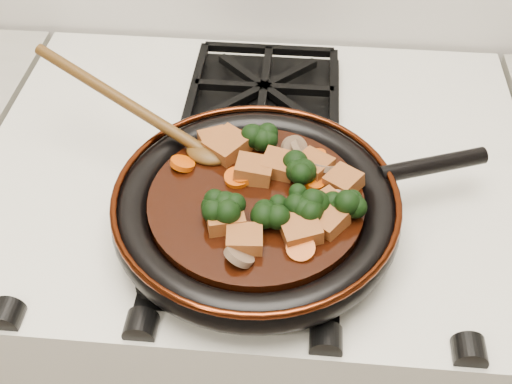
{
  "coord_description": "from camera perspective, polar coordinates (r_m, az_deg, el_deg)",
  "views": [
    {
      "loc": [
        0.06,
        1.04,
        1.5
      ],
      "look_at": [
        0.01,
        1.56,
        0.97
      ],
      "focal_mm": 45.0,
      "sensor_mm": 36.0,
      "label": 1
    }
  ],
  "objects": [
    {
      "name": "stove",
      "position": [
        1.24,
        -0.02,
        -12.73
      ],
      "size": [
        0.76,
        0.6,
        0.9
      ],
      "primitive_type": "cube",
      "color": "beige",
      "rests_on": "ground"
    },
    {
      "name": "burner_grate_front",
      "position": [
        0.78,
        -0.94,
        -3.44
      ],
      "size": [
        0.23,
        0.23,
        0.03
      ],
      "primitive_type": null,
      "color": "black",
      "rests_on": "stove"
    },
    {
      "name": "burner_grate_back",
      "position": [
        0.99,
        0.71,
        8.86
      ],
      "size": [
        0.23,
        0.23,
        0.03
      ],
      "primitive_type": null,
      "color": "black",
      "rests_on": "stove"
    },
    {
      "name": "skillet",
      "position": [
        0.77,
        0.15,
        -1.34
      ],
      "size": [
        0.46,
        0.34,
        0.05
      ],
      "rotation": [
        0.0,
        0.0,
        0.35
      ],
      "color": "black",
      "rests_on": "burner_grate_front"
    },
    {
      "name": "braising_sauce",
      "position": [
        0.76,
        0.0,
        -1.11
      ],
      "size": [
        0.26,
        0.26,
        0.02
      ],
      "primitive_type": "cylinder",
      "color": "black",
      "rests_on": "skillet"
    },
    {
      "name": "tofu_cube_0",
      "position": [
        0.81,
        -2.56,
        4.07
      ],
      "size": [
        0.07,
        0.07,
        0.03
      ],
      "primitive_type": "cube",
      "rotation": [
        -0.07,
        0.03,
        2.47
      ],
      "color": "brown",
      "rests_on": "braising_sauce"
    },
    {
      "name": "tofu_cube_1",
      "position": [
        0.72,
        -2.75,
        -2.39
      ],
      "size": [
        0.05,
        0.05,
        0.02
      ],
      "primitive_type": "cube",
      "rotation": [
        -0.04,
        0.02,
        0.27
      ],
      "color": "brown",
      "rests_on": "braising_sauce"
    },
    {
      "name": "tofu_cube_2",
      "position": [
        0.82,
        -3.74,
        4.59
      ],
      "size": [
        0.05,
        0.04,
        0.02
      ],
      "primitive_type": "cube",
      "rotation": [
        -0.02,
        0.01,
        0.46
      ],
      "color": "brown",
      "rests_on": "braising_sauce"
    },
    {
      "name": "tofu_cube_3",
      "position": [
        0.77,
        7.79,
        0.93
      ],
      "size": [
        0.05,
        0.05,
        0.03
      ],
      "primitive_type": "cube",
      "rotation": [
        -0.1,
        0.09,
        2.47
      ],
      "color": "brown",
      "rests_on": "braising_sauce"
    },
    {
      "name": "tofu_cube_4",
      "position": [
        0.79,
        5.11,
        2.35
      ],
      "size": [
        0.05,
        0.06,
        0.02
      ],
      "primitive_type": "cube",
      "rotation": [
        -0.05,
        0.05,
        0.96
      ],
      "color": "brown",
      "rests_on": "braising_sauce"
    },
    {
      "name": "tofu_cube_5",
      "position": [
        0.78,
        2.05,
        2.39
      ],
      "size": [
        0.05,
        0.05,
        0.03
      ],
      "primitive_type": "cube",
      "rotation": [
        0.01,
        -0.07,
        2.94
      ],
      "color": "brown",
      "rests_on": "braising_sauce"
    },
    {
      "name": "tofu_cube_6",
      "position": [
        0.74,
        6.41,
        -1.32
      ],
      "size": [
        0.05,
        0.05,
        0.02
      ],
      "primitive_type": "cube",
      "rotation": [
        -0.01,
        -0.03,
        0.72
      ],
      "color": "brown",
      "rests_on": "braising_sauce"
    },
    {
      "name": "tofu_cube_7",
      "position": [
        0.7,
        -1.05,
        -4.29
      ],
      "size": [
        0.04,
        0.04,
        0.02
      ],
      "primitive_type": "cube",
      "rotation": [
        -0.01,
        0.02,
        0.08
      ],
      "color": "brown",
      "rests_on": "braising_sauce"
    },
    {
      "name": "tofu_cube_8",
      "position": [
        0.71,
        3.95,
        -3.34
      ],
      "size": [
        0.05,
        0.05,
        0.03
      ],
      "primitive_type": "cube",
      "rotation": [
        -0.07,
        -0.02,
        1.92
      ],
      "color": "brown",
      "rests_on": "braising_sauce"
    },
    {
      "name": "tofu_cube_9",
      "position": [
        0.72,
        6.36,
        -2.52
      ],
      "size": [
        0.06,
        0.05,
        0.03
      ],
      "primitive_type": "cube",
      "rotation": [
        -0.12,
        0.09,
        2.48
      ],
      "color": "brown",
      "rests_on": "braising_sauce"
    },
    {
      "name": "tofu_cube_10",
      "position": [
        0.78,
        -0.2,
        1.91
      ],
      "size": [
        0.05,
        0.04,
        0.03
      ],
      "primitive_type": "cube",
      "rotation": [
        0.09,
        -0.08,
        3.07
      ],
      "color": "brown",
      "rests_on": "braising_sauce"
    },
    {
      "name": "broccoli_floret_0",
      "position": [
        0.81,
        0.23,
        4.49
      ],
      "size": [
        0.09,
        0.09,
        0.06
      ],
      "primitive_type": null,
      "rotation": [
        -0.24,
        0.0,
        0.71
      ],
      "color": "black",
      "rests_on": "braising_sauce"
    },
    {
      "name": "broccoli_floret_1",
      "position": [
        0.73,
        -2.86,
        -1.56
      ],
      "size": [
        0.09,
        0.08,
        0.08
      ],
      "primitive_type": null,
      "rotation": [
        -0.21,
        -0.19,
        1.0
      ],
      "color": "black",
      "rests_on": "braising_sauce"
    },
    {
      "name": "broccoli_floret_2",
      "position": [
        0.73,
        -2.99,
        -1.74
      ],
      "size": [
        0.08,
        0.08,
        0.06
      ],
      "primitive_type": null,
      "rotation": [
        -0.02,
        -0.12,
        1.24
      ],
      "color": "black",
      "rests_on": "braising_sauce"
    },
    {
      "name": "broccoli_floret_3",
      "position": [
        0.73,
        7.78,
        -1.66
      ],
      "size": [
        0.08,
        0.08,
        0.07
      ],
      "primitive_type": null,
      "rotation": [
        -0.19,
        -0.16,
        0.3
      ],
      "color": "black",
      "rests_on": "braising_sauce"
    },
    {
      "name": "broccoli_floret_4",
      "position": [
        0.73,
        4.17,
        -1.6
      ],
      "size": [
        0.08,
        0.08,
        0.07
      ],
      "primitive_type": null,
      "rotation": [
        0.21,
        -0.15,
        2.71
      ],
      "color": "black",
      "rests_on": "braising_sauce"
    },
    {
      "name": "broccoli_floret_5",
      "position": [
        0.77,
        3.66,
        1.87
      ],
      "size": [
        0.08,
        0.09,
        0.07
      ],
      "primitive_type": null,
      "rotation": [
        -0.16,
        -0.05,
        2.63
      ],
      "color": "black",
      "rests_on": "braising_sauce"
    },
    {
      "name": "broccoli_floret_6",
      "position": [
        0.74,
        4.55,
        -1.23
      ],
      "size": [
        0.09,
        0.09,
        0.06
      ],
      "primitive_type": null,
      "rotation": [
        0.09,
        0.18,
        2.54
      ],
      "color": "black",
      "rests_on": "braising_sauce"
    },
    {
      "name": "broccoli_floret_7",
      "position": [
        0.73,
        1.83,
        -1.82
      ],
      "size": [
        0.08,
        0.08,
        0.06
      ],
      "primitive_type": null,
      "rotation": [
        0.11,
        0.14,
        1.16
      ],
      "color": "black",
      "rests_on": "braising_sauce"
    },
    {
      "name": "carrot_coin_0",
      "position": [
        0.77,
        -1.69,
        1.28
      ],
      "size": [
        0.03,
        0.03,
        0.01
      ],
      "primitive_type": "cylinder",
      "rotation": [
        0.1,
        -0.02,
        0.0
      ],
      "color": "#C54505",
      "rests_on": "braising_sauce"
    },
    {
      "name": "carrot_coin_1",
      "position": [
        0.77,
        -1.19,
        1.38
      ],
      "size": [
        0.03,
        0.03,
        0.01
      ],
      "primitive_type": "cylinder",
      "rotation": [
        -0.14,
        -0.12,
        0.0
      ],
      "color": "#C54505",
      "rests_on": "braising_sauce"
    },
    {
      "name": "carrot_coin_2",
      "position": [
        0.8,
        -6.56,
        2.53
      ],
      "size": [
        0.03,
        0.03,
        0.02
      ],
      "primitive_type": "cylinder",
      "rotation": [
        -0.25,
        0.26,
        0.0
      ],
      "color": "#C54505",
      "rests_on": "braising_sauce"
    },
    {
      "name": "carrot_coin_3",
      "position": [
        0.7,
        3.99,
        -5.04
      ],
      "size": [
        0.03,
        0.03,
        0.02
      ],
      "primitive_type": "cylinder",
      "rotation": [
        0.3,
        -0.04,
        0.0
      ],
      "color": "#C54505",
      "rests_on": "braising_sauce"
    },
    {
      "name": "carrot_coin_4",
      "position": [
        0.77,
        5.06,
        1.08
      ],
      "size": [
        0.03,
        0.03,
        0.02
      ],
      "primitive_type": "cylinder",
      "rotation": [
        0.05,
        0.27,
        0.0
      ],
      "color": "#C54505",
      "rests_on": "braising_sauce"
    },
    {
      "name": "carrot_coin_5",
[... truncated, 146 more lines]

